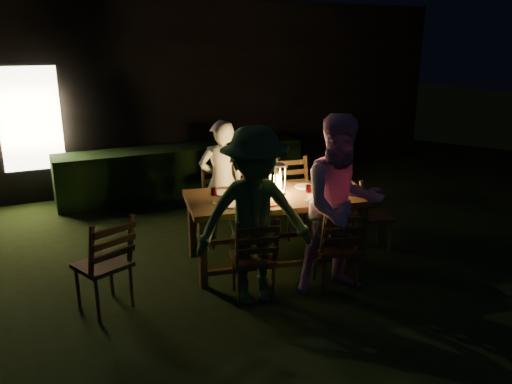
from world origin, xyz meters
name	(u,v)px	position (x,y,z in m)	size (l,w,h in m)	color
garden_envelope	(170,87)	(-0.01, 6.15, 1.58)	(40.00, 40.00, 3.20)	black
dining_table	(274,202)	(-0.42, 0.54, 0.74)	(2.13, 1.33, 0.83)	#54321C
chair_near_left	(253,272)	(-1.01, -0.14, 0.28)	(0.51, 0.53, 0.94)	#54321C
chair_near_right	(336,262)	(-0.12, -0.30, 0.29)	(0.55, 0.57, 0.96)	#54321C
chair_far_left	(223,219)	(-0.73, 1.38, 0.30)	(0.50, 0.53, 1.01)	#54321C
chair_far_right	(296,212)	(0.26, 1.20, 0.32)	(0.52, 0.55, 1.06)	#54321C
chair_end	(369,228)	(0.79, 0.32, 0.30)	(0.59, 0.57, 1.01)	#54321C
chair_spare	(105,280)	(-2.39, 0.27, 0.31)	(0.60, 0.62, 1.01)	#54321C
person_house_side	(222,182)	(-0.72, 1.42, 0.79)	(0.58, 0.38, 1.59)	beige
person_opp_right	(341,206)	(-0.13, -0.35, 0.92)	(0.90, 0.70, 1.85)	#E19BCF
person_opp_left	(255,217)	(-1.01, -0.19, 0.89)	(1.14, 0.66, 1.77)	#346231
lantern	(278,181)	(-0.36, 0.58, 0.98)	(0.16, 0.16, 0.35)	white
plate_far_left	(223,193)	(-0.92, 0.85, 0.83)	(0.25, 0.25, 0.01)	white
plate_near_left	(231,204)	(-1.00, 0.42, 0.83)	(0.25, 0.25, 0.01)	white
plate_far_right	(305,187)	(0.06, 0.67, 0.83)	(0.25, 0.25, 0.01)	white
plate_near_right	(319,197)	(-0.02, 0.24, 0.83)	(0.25, 0.25, 0.01)	white
wineglass_a	(243,183)	(-0.67, 0.87, 0.91)	(0.06, 0.06, 0.18)	#59070F
wineglass_b	(214,196)	(-1.15, 0.55, 0.91)	(0.06, 0.06, 0.18)	#59070F
wineglass_c	(308,193)	(-0.18, 0.21, 0.91)	(0.06, 0.06, 0.18)	#59070F
wineglass_d	(320,180)	(0.22, 0.60, 0.91)	(0.06, 0.06, 0.18)	#59070F
wineglass_e	(274,196)	(-0.58, 0.26, 0.91)	(0.06, 0.06, 0.18)	silver
bottle_table	(253,185)	(-0.67, 0.58, 0.97)	(0.07, 0.07, 0.28)	#0F471E
napkin_left	(270,204)	(-0.63, 0.25, 0.83)	(0.18, 0.14, 0.01)	red
napkin_right	(330,199)	(0.06, 0.14, 0.83)	(0.18, 0.14, 0.01)	red
phone	(227,208)	(-1.09, 0.35, 0.83)	(0.14, 0.07, 0.01)	black
side_table	(238,180)	(-0.23, 2.03, 0.61)	(0.51, 0.51, 0.69)	olive
ice_bucket	(238,167)	(-0.23, 2.03, 0.80)	(0.30, 0.30, 0.22)	#A5A8AD
bottle_bucket_a	(236,165)	(-0.28, 1.99, 0.85)	(0.07, 0.07, 0.32)	#0F471E
bottle_bucket_b	(240,163)	(-0.18, 2.07, 0.85)	(0.07, 0.07, 0.32)	#0F471E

